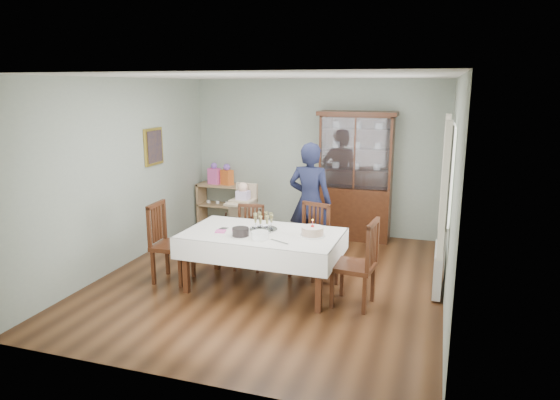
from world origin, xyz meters
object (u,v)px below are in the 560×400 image
at_px(chair_far_left, 249,250).
at_px(gift_bag_pink, 214,174).
at_px(chair_end_right, 355,280).
at_px(champagne_tray, 263,225).
at_px(birthday_cake, 312,232).
at_px(china_cabinet, 356,174).
at_px(woman, 310,202).
at_px(chair_far_right, 309,255).
at_px(sideboard, 222,205).
at_px(high_chair, 244,224).
at_px(dining_table, 262,260).
at_px(gift_bag_orange, 227,175).
at_px(chair_end_left, 172,258).

bearing_deg(chair_far_left, gift_bag_pink, 119.13).
height_order(chair_end_right, champagne_tray, chair_end_right).
xyz_separation_m(chair_end_right, birthday_cake, (-0.58, 0.18, 0.50)).
height_order(china_cabinet, woman, china_cabinet).
distance_m(chair_far_left, chair_far_right, 0.90).
distance_m(sideboard, chair_far_right, 2.94).
bearing_deg(chair_far_right, birthday_cake, -56.72).
relative_size(woman, high_chair, 1.62).
distance_m(champagne_tray, birthday_cake, 0.67).
distance_m(dining_table, high_chair, 1.61).
height_order(sideboard, chair_far_right, chair_far_right).
relative_size(woman, champagne_tray, 4.92).
bearing_deg(birthday_cake, chair_far_right, 108.08).
xyz_separation_m(chair_far_left, chair_end_right, (1.67, -0.80, 0.05)).
xyz_separation_m(china_cabinet, woman, (-0.46, -1.31, -0.23)).
bearing_deg(high_chair, chair_end_right, -32.14).
distance_m(dining_table, gift_bag_orange, 3.09).
bearing_deg(dining_table, champagne_tray, 101.34).
relative_size(gift_bag_pink, gift_bag_orange, 1.02).
distance_m(china_cabinet, gift_bag_pink, 2.64).
distance_m(woman, birthday_cake, 1.27).
xyz_separation_m(sideboard, gift_bag_pink, (-0.13, -0.02, 0.58)).
height_order(dining_table, gift_bag_pink, gift_bag_pink).
distance_m(chair_end_left, high_chair, 1.57).
bearing_deg(chair_end_left, champagne_tray, -82.66).
height_order(china_cabinet, champagne_tray, china_cabinet).
bearing_deg(sideboard, gift_bag_pink, -171.47).
relative_size(chair_far_right, chair_end_left, 0.93).
xyz_separation_m(chair_far_right, champagne_tray, (-0.47, -0.54, 0.53)).
relative_size(sideboard, woman, 0.50).
bearing_deg(chair_far_right, champagne_tray, -116.20).
xyz_separation_m(high_chair, gift_bag_pink, (-1.05, 1.18, 0.54)).
bearing_deg(chair_end_left, gift_bag_orange, 4.97).
relative_size(champagne_tray, birthday_cake, 1.14).
xyz_separation_m(dining_table, sideboard, (-1.75, 2.59, 0.02)).
height_order(gift_bag_pink, gift_bag_orange, gift_bag_pink).
distance_m(chair_far_left, chair_end_right, 1.86).
distance_m(dining_table, chair_end_left, 1.27).
relative_size(high_chair, champagne_tray, 3.03).
bearing_deg(high_chair, chair_far_left, -58.04).
relative_size(high_chair, gift_bag_pink, 2.78).
bearing_deg(champagne_tray, high_chair, 122.00).
bearing_deg(champagne_tray, birthday_cake, -4.79).
distance_m(champagne_tray, gift_bag_orange, 2.95).
xyz_separation_m(chair_far_left, chair_far_right, (0.90, -0.02, 0.03)).
bearing_deg(dining_table, sideboard, 123.98).
relative_size(chair_far_left, gift_bag_pink, 2.28).
xyz_separation_m(chair_end_right, champagne_tray, (-1.24, 0.24, 0.51)).
height_order(birthday_cake, gift_bag_orange, gift_bag_orange).
relative_size(sideboard, chair_far_left, 0.99).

